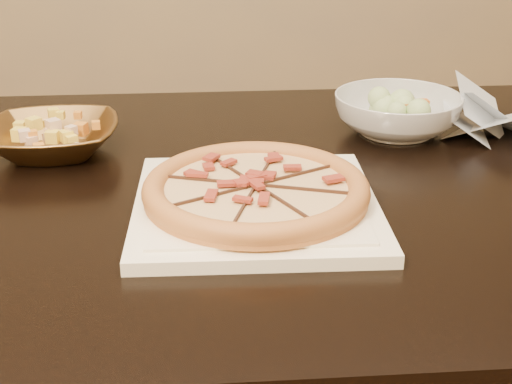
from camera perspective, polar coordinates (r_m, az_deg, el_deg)
The scene contains 8 objects.
dining_table at distance 1.12m, azimuth -6.83°, elevation -3.58°, with size 1.50×0.99×0.75m.
plate at distance 0.97m, azimuth 0.00°, elevation -1.05°, with size 0.34×0.34×0.02m.
pizza at distance 0.96m, azimuth -0.00°, elevation 0.22°, with size 0.31×0.31×0.03m.
bronze_bowl at distance 1.22m, azimuth -15.93°, elevation 4.14°, with size 0.21×0.21×0.05m, color brown.
mixed_dish at distance 1.20m, azimuth -16.16°, elevation 5.92°, with size 0.11×0.11×0.03m.
salad_bowl at distance 1.29m, azimuth 11.22°, elevation 6.14°, with size 0.22×0.22×0.07m, color silver.
salad at distance 1.27m, azimuth 11.33°, elevation 8.39°, with size 0.10×0.11×0.04m.
cling_film at distance 1.32m, azimuth 17.82°, elevation 5.45°, with size 0.16×0.13×0.05m, color silver, non-canonical shape.
Camera 1 is at (-0.13, -0.98, 1.17)m, focal length 50.00 mm.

